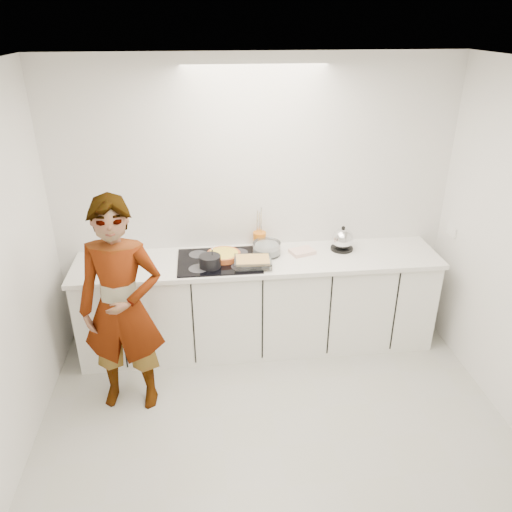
{
  "coord_description": "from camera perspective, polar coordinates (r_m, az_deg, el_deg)",
  "views": [
    {
      "loc": [
        -0.47,
        -2.65,
        2.85
      ],
      "look_at": [
        -0.05,
        1.05,
        1.05
      ],
      "focal_mm": 35.0,
      "sensor_mm": 36.0,
      "label": 1
    }
  ],
  "objects": [
    {
      "name": "floor",
      "position": [
        3.92,
        2.61,
        -20.86
      ],
      "size": [
        3.6,
        3.2,
        0.0
      ],
      "primitive_type": "cube",
      "color": "#ABABA1",
      "rests_on": "ground"
    },
    {
      "name": "kettle",
      "position": [
        4.61,
        9.84,
        1.84
      ],
      "size": [
        0.26,
        0.26,
        0.23
      ],
      "color": "black",
      "rests_on": "countertop"
    },
    {
      "name": "baking_dish",
      "position": [
        4.25,
        -0.38,
        -0.64
      ],
      "size": [
        0.33,
        0.25,
        0.06
      ],
      "color": "silver",
      "rests_on": "hob"
    },
    {
      "name": "base_cabinets",
      "position": [
        4.64,
        0.3,
        -5.58
      ],
      "size": [
        3.2,
        0.58,
        0.87
      ],
      "primitive_type": "cube",
      "color": "white",
      "rests_on": "floor"
    },
    {
      "name": "ceiling",
      "position": [
        2.71,
        3.78,
        20.39
      ],
      "size": [
        3.6,
        3.2,
        0.0
      ],
      "primitive_type": "cube",
      "color": "white",
      "rests_on": "wall_back"
    },
    {
      "name": "countertop",
      "position": [
        4.42,
        0.31,
        -0.54
      ],
      "size": [
        3.24,
        0.64,
        0.04
      ],
      "primitive_type": "cube",
      "color": "white",
      "rests_on": "base_cabinets"
    },
    {
      "name": "wall_back",
      "position": [
        4.55,
        -0.15,
        5.87
      ],
      "size": [
        3.6,
        0.0,
        2.6
      ],
      "primitive_type": "cube",
      "color": "white",
      "rests_on": "ground"
    },
    {
      "name": "tart_dish",
      "position": [
        4.39,
        -3.73,
        0.11
      ],
      "size": [
        0.31,
        0.31,
        0.05
      ],
      "color": "#C35424",
      "rests_on": "hob"
    },
    {
      "name": "saucepan",
      "position": [
        4.24,
        -5.27,
        -0.61
      ],
      "size": [
        0.21,
        0.21,
        0.17
      ],
      "color": "black",
      "rests_on": "hob"
    },
    {
      "name": "utensil_crock",
      "position": [
        4.6,
        0.4,
        1.86
      ],
      "size": [
        0.14,
        0.14,
        0.15
      ],
      "primitive_type": "cylinder",
      "rotation": [
        0.0,
        0.0,
        0.23
      ],
      "color": "orange",
      "rests_on": "countertop"
    },
    {
      "name": "hob",
      "position": [
        4.37,
        -4.22,
        -0.57
      ],
      "size": [
        0.72,
        0.54,
        0.01
      ],
      "primitive_type": "cube",
      "color": "black",
      "rests_on": "countertop"
    },
    {
      "name": "cook",
      "position": [
        3.89,
        -15.07,
        -5.76
      ],
      "size": [
        0.68,
        0.49,
        1.75
      ],
      "primitive_type": "imported",
      "rotation": [
        0.0,
        0.0,
        -0.12
      ],
      "color": "white",
      "rests_on": "floor"
    },
    {
      "name": "mixing_bowl",
      "position": [
        4.47,
        1.23,
        0.81
      ],
      "size": [
        0.3,
        0.3,
        0.12
      ],
      "color": "silver",
      "rests_on": "countertop"
    },
    {
      "name": "tea_towel",
      "position": [
        4.52,
        5.3,
        0.5
      ],
      "size": [
        0.25,
        0.21,
        0.03
      ],
      "primitive_type": "cube",
      "rotation": [
        0.0,
        0.0,
        0.32
      ],
      "color": "white",
      "rests_on": "countertop"
    }
  ]
}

